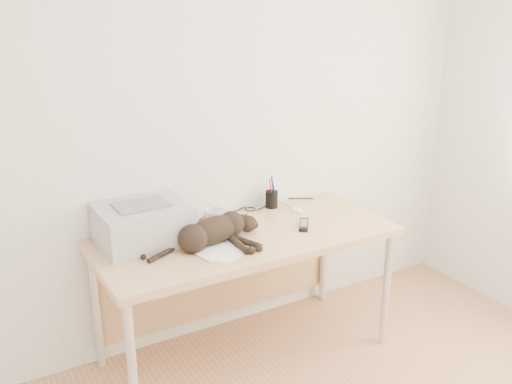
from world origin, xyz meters
TOP-DOWN VIEW (x-y plane):
  - wall_back at (0.00, 1.75)m, footprint 3.50×0.00m
  - desk at (0.00, 1.48)m, footprint 1.60×0.70m
  - printer at (-0.50, 1.56)m, footprint 0.45×0.39m
  - papers at (-0.17, 1.29)m, footprint 0.38×0.31m
  - cat at (-0.22, 1.36)m, footprint 0.66×0.32m
  - mug at (-0.10, 1.58)m, footprint 0.13×0.13m
  - pen_cup at (0.34, 1.68)m, footprint 0.07×0.07m
  - remote_grey at (-0.02, 1.63)m, footprint 0.07×0.18m
  - remote_black at (0.33, 1.33)m, footprint 0.14×0.17m
  - mouse at (0.43, 1.56)m, footprint 0.07×0.11m
  - cable_tangle at (0.00, 1.70)m, footprint 1.36×0.07m

SIDE VIEW (x-z plane):
  - desk at x=0.00m, z-range 0.24..0.98m
  - papers at x=-0.17m, z-range 0.74..0.75m
  - cable_tangle at x=0.00m, z-range 0.74..0.75m
  - remote_black at x=0.33m, z-range 0.74..0.76m
  - remote_grey at x=-0.02m, z-range 0.74..0.76m
  - mouse at x=0.43m, z-range 0.74..0.78m
  - mug at x=-0.10m, z-range 0.74..0.84m
  - pen_cup at x=0.34m, z-range 0.70..0.89m
  - cat at x=-0.22m, z-range 0.73..0.88m
  - printer at x=-0.50m, z-range 0.74..0.95m
  - wall_back at x=0.00m, z-range -0.45..3.05m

